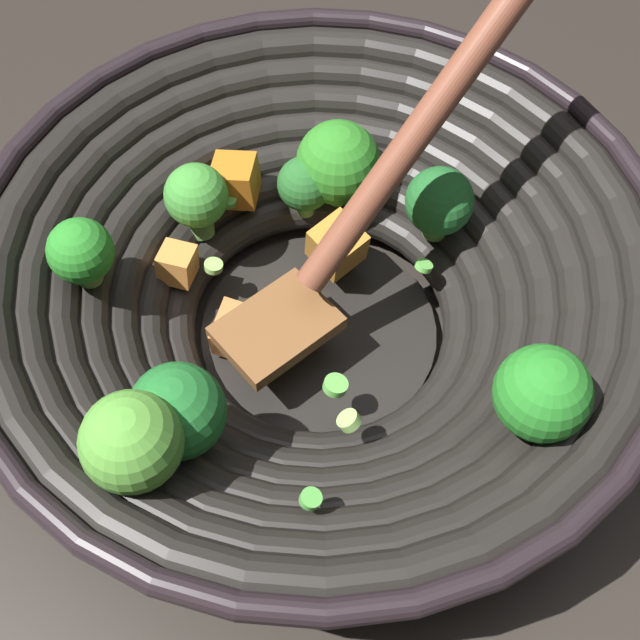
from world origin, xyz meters
TOP-DOWN VIEW (x-y plane):
  - ground_plane at (0.00, 0.00)m, footprint 4.00×4.00m
  - wok at (-0.00, -0.00)m, footprint 0.45×0.42m

SIDE VIEW (x-z plane):
  - ground_plane at x=0.00m, z-range 0.00..0.00m
  - wok at x=0.00m, z-range -0.05..0.19m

